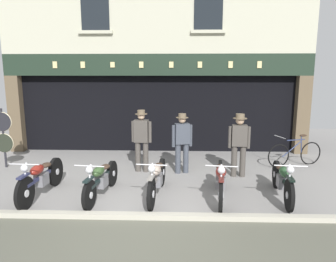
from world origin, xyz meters
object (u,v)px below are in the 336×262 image
salesman_left (142,138)px  tyre_sign_pole (3,133)px  motorcycle_center_right (220,180)px  motorcycle_right (283,180)px  shopkeeper_center (182,141)px  leaning_bicycle (295,153)px  advert_board_near (231,95)px  advert_board_far (258,99)px  motorcycle_center (157,178)px  motorcycle_center_left (101,179)px  motorcycle_left (41,178)px  salesman_right (239,142)px

salesman_left → tyre_sign_pole: (-3.98, 0.25, 0.05)m
motorcycle_center_right → motorcycle_right: (1.34, 0.05, -0.00)m
motorcycle_center_right → tyre_sign_pole: tyre_sign_pole is taller
shopkeeper_center → tyre_sign_pole: 5.09m
motorcycle_right → leaning_bicycle: (1.18, 2.52, -0.06)m
advert_board_near → tyre_sign_pole: bearing=-162.0°
advert_board_far → tyre_sign_pole: bearing=-164.0°
motorcycle_center → motorcycle_right: (2.71, -0.01, -0.00)m
tyre_sign_pole → motorcycle_center: bearing=-24.5°
shopkeeper_center → advert_board_near: size_ratio=1.80×
motorcycle_center_right → advert_board_far: 4.88m
motorcycle_center_left → tyre_sign_pole: 3.96m
motorcycle_right → advert_board_near: 4.55m
motorcycle_left → tyre_sign_pole: 2.97m
motorcycle_left → salesman_left: salesman_left is taller
motorcycle_center_left → tyre_sign_pole: bearing=-25.8°
motorcycle_center_left → salesman_left: bearing=-103.2°
advert_board_far → motorcycle_center_left: bearing=-135.5°
tyre_sign_pole → advert_board_near: bearing=18.0°
motorcycle_center_right → advert_board_near: 4.66m
advert_board_far → leaning_bicycle: bearing=-67.3°
shopkeeper_center → advert_board_near: 3.23m
tyre_sign_pole → advert_board_far: advert_board_far is taller
motorcycle_center → tyre_sign_pole: 5.00m
motorcycle_center → advert_board_near: 5.05m
motorcycle_center_left → shopkeeper_center: (1.78, 1.76, 0.49)m
motorcycle_left → motorcycle_center_right: motorcycle_left is taller
motorcycle_left → leaning_bicycle: 6.92m
shopkeeper_center → advert_board_near: bearing=-136.6°
motorcycle_right → advert_board_far: advert_board_far is taller
advert_board_near → advert_board_far: (0.90, -0.00, -0.12)m
motorcycle_right → leaning_bicycle: bearing=-108.7°
motorcycle_center → shopkeeper_center: 1.86m
tyre_sign_pole → motorcycle_left: bearing=-47.0°
motorcycle_center_right → leaning_bicycle: size_ratio=1.18×
motorcycle_center_right → shopkeeper_center: shopkeeper_center is taller
motorcycle_center → salesman_right: size_ratio=1.25×
salesman_right → tyre_sign_pole: tyre_sign_pole is taller
salesman_right → leaning_bicycle: (1.85, 1.05, -0.56)m
motorcycle_center → motorcycle_right: size_ratio=1.06×
motorcycle_center → motorcycle_center_right: bearing=-177.2°
motorcycle_right → shopkeeper_center: bearing=-32.4°
motorcycle_left → advert_board_near: size_ratio=2.30×
motorcycle_center_left → leaning_bicycle: leaning_bicycle is taller
motorcycle_left → advert_board_near: advert_board_near is taller
salesman_left → tyre_sign_pole: bearing=4.9°
motorcycle_center_left → motorcycle_right: (3.92, 0.04, 0.01)m
motorcycle_center_left → salesman_right: bearing=-148.3°
motorcycle_left → salesman_right: bearing=-158.6°
motorcycle_left → motorcycle_center_right: 3.90m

